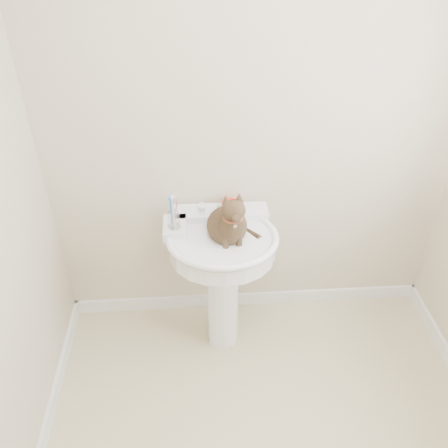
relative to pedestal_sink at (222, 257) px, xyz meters
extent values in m
cube|color=white|center=(0.18, 0.28, -0.59)|extent=(2.20, 0.02, 0.09)
cylinder|color=white|center=(0.00, -0.01, -0.33)|extent=(0.17, 0.17, 0.62)
cylinder|color=white|center=(0.00, -0.01, 0.08)|extent=(0.55, 0.55, 0.12)
ellipsoid|color=white|center=(0.00, -0.01, 0.02)|extent=(0.50, 0.44, 0.20)
torus|color=white|center=(0.00, -0.01, 0.13)|extent=(0.58, 0.58, 0.04)
cube|color=white|center=(0.00, 0.19, 0.15)|extent=(0.51, 0.14, 0.05)
cube|color=white|center=(-0.24, 0.07, 0.15)|extent=(0.12, 0.18, 0.05)
cylinder|color=silver|center=(0.00, 0.15, 0.20)|extent=(0.05, 0.05, 0.05)
cylinder|color=silver|center=(0.00, 0.10, 0.23)|extent=(0.04, 0.04, 0.14)
sphere|color=white|center=(-0.11, 0.17, 0.22)|extent=(0.06, 0.06, 0.06)
sphere|color=white|center=(0.11, 0.17, 0.22)|extent=(0.06, 0.06, 0.06)
cube|color=red|center=(0.06, 0.23, 0.19)|extent=(0.10, 0.08, 0.03)
cylinder|color=silver|center=(-0.24, 0.04, 0.18)|extent=(0.07, 0.07, 0.01)
cylinder|color=white|center=(-0.24, 0.04, 0.22)|extent=(0.06, 0.06, 0.09)
cylinder|color=blue|center=(-0.25, 0.04, 0.27)|extent=(0.01, 0.01, 0.17)
cylinder|color=silver|center=(-0.24, 0.04, 0.27)|extent=(0.01, 0.01, 0.17)
cylinder|color=#D6878F|center=(-0.23, 0.04, 0.27)|extent=(0.01, 0.01, 0.17)
ellipsoid|color=#4C3E23|center=(0.03, 0.02, 0.19)|extent=(0.21, 0.24, 0.19)
ellipsoid|color=#4C3E23|center=(0.03, -0.06, 0.25)|extent=(0.13, 0.13, 0.17)
ellipsoid|color=#4C3E23|center=(0.03, -0.09, 0.36)|extent=(0.12, 0.10, 0.10)
cone|color=#4C3E23|center=(0.00, -0.07, 0.41)|extent=(0.04, 0.04, 0.04)
cone|color=#4C3E23|center=(0.06, -0.07, 0.41)|extent=(0.04, 0.04, 0.04)
cylinder|color=#4C3E23|center=(0.14, 0.04, 0.13)|extent=(0.03, 0.03, 0.22)
torus|color=brown|center=(0.03, -0.08, 0.31)|extent=(0.10, 0.10, 0.01)
camera|label=1|loc=(-0.12, -1.91, 1.59)|focal=38.00mm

